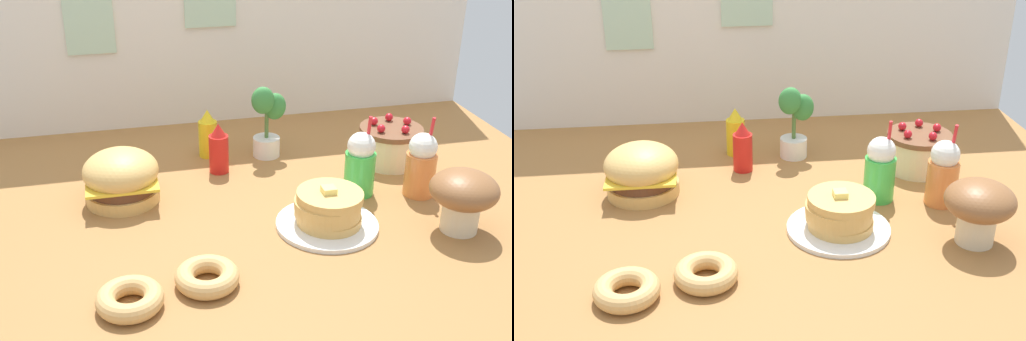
# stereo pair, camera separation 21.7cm
# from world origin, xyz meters

# --- Properties ---
(ground_plane) EXTENTS (2.47, 1.90, 0.02)m
(ground_plane) POSITION_xyz_m (0.00, 0.00, -0.01)
(ground_plane) COLOR #9E6B38
(back_wall) EXTENTS (2.47, 0.04, 0.97)m
(back_wall) POSITION_xyz_m (-0.00, 0.94, 0.49)
(back_wall) COLOR silver
(back_wall) RESTS_ON ground_plane
(burger) EXTENTS (0.27, 0.27, 0.20)m
(burger) POSITION_xyz_m (-0.49, 0.22, 0.09)
(burger) COLOR #DBA859
(burger) RESTS_ON ground_plane
(pancake_stack) EXTENTS (0.35, 0.35, 0.15)m
(pancake_stack) POSITION_xyz_m (0.18, -0.13, 0.06)
(pancake_stack) COLOR white
(pancake_stack) RESTS_ON ground_plane
(layer_cake) EXTENTS (0.26, 0.26, 0.19)m
(layer_cake) POSITION_xyz_m (0.59, 0.31, 0.08)
(layer_cake) COLOR beige
(layer_cake) RESTS_ON ground_plane
(ketchup_bottle) EXTENTS (0.08, 0.08, 0.21)m
(ketchup_bottle) POSITION_xyz_m (-0.10, 0.38, 0.10)
(ketchup_bottle) COLOR red
(ketchup_bottle) RESTS_ON ground_plane
(mustard_bottle) EXTENTS (0.08, 0.08, 0.21)m
(mustard_bottle) POSITION_xyz_m (-0.12, 0.54, 0.10)
(mustard_bottle) COLOR yellow
(mustard_bottle) RESTS_ON ground_plane
(cream_soda_cup) EXTENTS (0.11, 0.11, 0.31)m
(cream_soda_cup) POSITION_xyz_m (0.37, 0.08, 0.12)
(cream_soda_cup) COLOR green
(cream_soda_cup) RESTS_ON ground_plane
(orange_float_cup) EXTENTS (0.11, 0.11, 0.31)m
(orange_float_cup) POSITION_xyz_m (0.58, 0.02, 0.12)
(orange_float_cup) COLOR orange
(orange_float_cup) RESTS_ON ground_plane
(donut_pink_glaze) EXTENTS (0.19, 0.19, 0.06)m
(donut_pink_glaze) POSITION_xyz_m (-0.50, -0.42, 0.03)
(donut_pink_glaze) COLOR tan
(donut_pink_glaze) RESTS_ON ground_plane
(donut_chocolate) EXTENTS (0.19, 0.19, 0.06)m
(donut_chocolate) POSITION_xyz_m (-0.27, -0.36, 0.03)
(donut_chocolate) COLOR tan
(donut_chocolate) RESTS_ON ground_plane
(potted_plant) EXTENTS (0.15, 0.12, 0.31)m
(potted_plant) POSITION_xyz_m (0.12, 0.49, 0.17)
(potted_plant) COLOR white
(potted_plant) RESTS_ON ground_plane
(mushroom_stool) EXTENTS (0.23, 0.23, 0.22)m
(mushroom_stool) POSITION_xyz_m (0.60, -0.25, 0.13)
(mushroom_stool) COLOR beige
(mushroom_stool) RESTS_ON ground_plane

